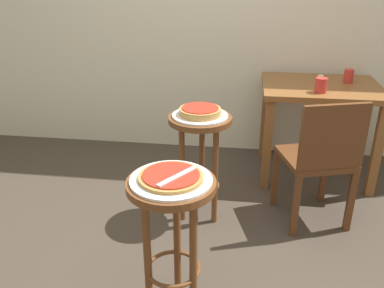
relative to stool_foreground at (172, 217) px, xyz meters
name	(u,v)px	position (x,y,z in m)	size (l,w,h in m)	color
ground_plane	(177,259)	(-0.04, 0.34, -0.52)	(6.00, 6.00, 0.00)	#42382D
stool_foreground	(172,217)	(0.00, 0.00, 0.00)	(0.39, 0.39, 0.71)	brown
serving_plate_foreground	(171,180)	(0.00, 0.00, 0.19)	(0.36, 0.36, 0.01)	white
pizza_foreground	(171,177)	(0.00, 0.00, 0.21)	(0.28, 0.28, 0.02)	#B78442
stool_middle	(200,144)	(0.03, 0.81, 0.00)	(0.39, 0.39, 0.71)	brown
serving_plate_middle	(200,116)	(0.03, 0.81, 0.19)	(0.34, 0.34, 0.01)	silver
pizza_middle	(200,111)	(0.03, 0.81, 0.22)	(0.25, 0.25, 0.05)	tan
dining_table	(320,101)	(0.85, 1.54, 0.08)	(0.86, 0.69, 0.74)	brown
cup_near_edge	(321,85)	(0.81, 1.34, 0.26)	(0.08, 0.08, 0.10)	red
cup_far_edge	(349,76)	(1.06, 1.63, 0.26)	(0.07, 0.07, 0.10)	red
condiment_shaker	(320,80)	(0.84, 1.53, 0.25)	(0.04, 0.04, 0.08)	white
wooden_chair	(321,158)	(0.77, 0.84, -0.06)	(0.50, 0.50, 0.85)	#5B3319
pizza_server_knife	(177,176)	(0.03, -0.02, 0.22)	(0.22, 0.02, 0.01)	silver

